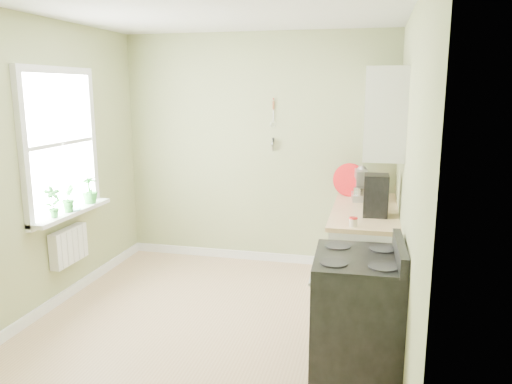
% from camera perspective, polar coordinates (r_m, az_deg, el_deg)
% --- Properties ---
extents(floor, '(3.20, 3.60, 0.02)m').
position_cam_1_polar(floor, '(4.61, -5.22, -15.07)').
color(floor, tan).
rests_on(floor, ground).
extents(ceiling, '(3.20, 3.60, 0.02)m').
position_cam_1_polar(ceiling, '(4.17, -5.96, 20.56)').
color(ceiling, white).
rests_on(ceiling, wall_back).
extents(wall_back, '(3.20, 0.02, 2.70)m').
position_cam_1_polar(wall_back, '(5.90, 0.11, 4.78)').
color(wall_back, tan).
rests_on(wall_back, floor).
extents(wall_left, '(0.02, 3.60, 2.70)m').
position_cam_1_polar(wall_left, '(4.94, -23.56, 2.41)').
color(wall_left, tan).
rests_on(wall_left, floor).
extents(wall_right, '(0.02, 3.60, 2.70)m').
position_cam_1_polar(wall_right, '(3.97, 17.02, 0.82)').
color(wall_right, tan).
rests_on(wall_right, floor).
extents(base_cabinets, '(0.60, 1.60, 0.87)m').
position_cam_1_polar(base_cabinets, '(5.16, 12.29, -6.97)').
color(base_cabinets, white).
rests_on(base_cabinets, floor).
extents(countertop, '(0.64, 1.60, 0.04)m').
position_cam_1_polar(countertop, '(5.03, 12.40, -2.05)').
color(countertop, '#DEBA87').
rests_on(countertop, base_cabinets).
extents(upper_cabinets, '(0.35, 1.40, 0.80)m').
position_cam_1_polar(upper_cabinets, '(5.00, 14.48, 8.90)').
color(upper_cabinets, white).
rests_on(upper_cabinets, wall_right).
extents(window, '(0.06, 1.14, 1.44)m').
position_cam_1_polar(window, '(5.14, -21.51, 5.16)').
color(window, white).
rests_on(window, wall_left).
extents(window_sill, '(0.18, 1.14, 0.04)m').
position_cam_1_polar(window_sill, '(5.21, -20.30, -2.17)').
color(window_sill, white).
rests_on(window_sill, wall_left).
extents(radiator, '(0.12, 0.50, 0.35)m').
position_cam_1_polar(radiator, '(5.27, -20.62, -5.76)').
color(radiator, white).
rests_on(radiator, wall_left).
extents(wall_utensils, '(0.02, 0.14, 0.58)m').
position_cam_1_polar(wall_utensils, '(5.81, 1.98, 6.79)').
color(wall_utensils, '#DEBA87').
rests_on(wall_utensils, wall_back).
extents(stove, '(0.67, 0.75, 1.02)m').
position_cam_1_polar(stove, '(3.81, 11.46, -13.49)').
color(stove, black).
rests_on(stove, floor).
extents(stand_mixer, '(0.20, 0.31, 0.35)m').
position_cam_1_polar(stand_mixer, '(5.37, 11.90, 0.68)').
color(stand_mixer, '#B2B2B7').
rests_on(stand_mixer, countertop).
extents(kettle, '(0.19, 0.11, 0.19)m').
position_cam_1_polar(kettle, '(5.72, 11.02, 0.85)').
color(kettle, silver).
rests_on(kettle, countertop).
extents(coffee_maker, '(0.23, 0.25, 0.39)m').
position_cam_1_polar(coffee_maker, '(4.72, 13.49, -0.48)').
color(coffee_maker, black).
rests_on(coffee_maker, countertop).
extents(red_tray, '(0.37, 0.14, 0.36)m').
position_cam_1_polar(red_tray, '(5.51, 10.63, 1.36)').
color(red_tray, red).
rests_on(red_tray, countertop).
extents(jar, '(0.07, 0.07, 0.08)m').
position_cam_1_polar(jar, '(4.34, 11.06, -3.37)').
color(jar, beige).
rests_on(jar, countertop).
extents(plant_a, '(0.18, 0.19, 0.30)m').
position_cam_1_polar(plant_a, '(4.93, -22.22, -1.06)').
color(plant_a, '#297D2C').
rests_on(plant_a, window_sill).
extents(plant_b, '(0.17, 0.18, 0.27)m').
position_cam_1_polar(plant_b, '(5.12, -20.68, -0.66)').
color(plant_b, '#297D2C').
rests_on(plant_b, window_sill).
extents(plant_c, '(0.22, 0.22, 0.28)m').
position_cam_1_polar(plant_c, '(5.43, -18.48, 0.24)').
color(plant_c, '#297D2C').
rests_on(plant_c, window_sill).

